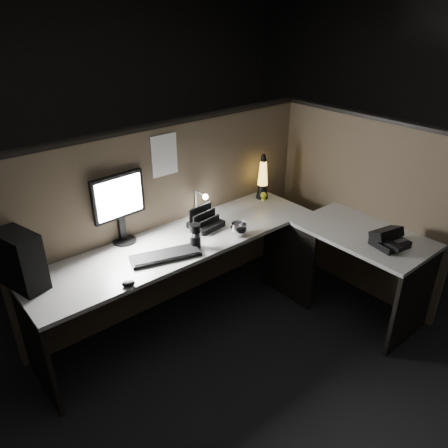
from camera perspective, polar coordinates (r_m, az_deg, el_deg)
floor at (r=3.38m, az=3.17°, el=-16.16°), size 6.00×6.00×0.00m
room_shell at (r=2.55m, az=4.11°, el=11.28°), size 6.00×6.00×6.00m
partition_back at (r=3.55m, az=-6.76°, el=0.86°), size 2.66×0.06×1.50m
partition_right at (r=3.89m, az=16.95°, el=2.26°), size 0.06×1.66×1.50m
desk at (r=3.26m, az=2.72°, el=-4.97°), size 2.60×1.60×0.73m
pc_tower at (r=2.94m, az=-25.32°, el=-4.15°), size 0.25×0.39×0.37m
monitor at (r=3.18m, az=-13.54°, el=2.79°), size 0.40×0.17×0.52m
keyboard at (r=3.05m, az=-7.62°, el=-4.11°), size 0.51×0.30×0.02m
mouse at (r=2.80m, az=-12.37°, el=-7.61°), size 0.10×0.09×0.03m
clip_lamp at (r=3.52m, az=-3.08°, el=2.83°), size 0.04×0.18×0.23m
organizer at (r=3.42m, az=-2.49°, el=0.27°), size 0.25×0.23×0.18m
lava_lamp at (r=3.89m, az=5.07°, el=5.72°), size 0.11×0.11×0.40m
travel_mug at (r=3.11m, az=-3.77°, el=-1.58°), size 0.08×0.08×0.19m
steel_mug at (r=3.28m, az=1.93°, el=-0.72°), size 0.15×0.15×0.10m
figurine at (r=3.89m, az=5.19°, el=3.78°), size 0.06×0.06×0.06m
pinned_paper at (r=3.29m, az=-7.78°, el=8.87°), size 0.22×0.00×0.31m
desk_phone at (r=3.36m, az=20.69°, el=-1.84°), size 0.26×0.27×0.14m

